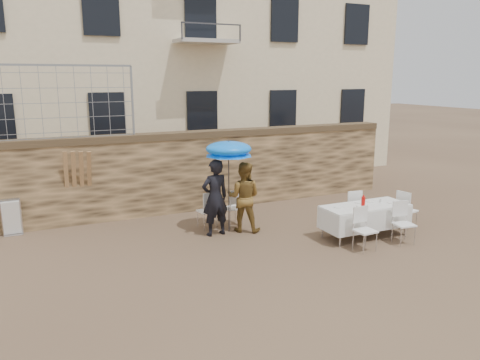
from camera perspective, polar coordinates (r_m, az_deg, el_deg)
name	(u,v)px	position (r m, az deg, el deg)	size (l,w,h in m)	color
ground	(269,276)	(9.16, 3.53, -11.56)	(80.00, 80.00, 0.00)	brown
stone_wall	(186,172)	(13.24, -6.63, 0.95)	(13.00, 0.50, 2.20)	brown
chain_link_fence	(67,103)	(12.41, -20.31, 8.82)	(3.20, 0.06, 1.80)	gray
man_suit	(215,198)	(11.10, -3.06, -2.17)	(0.67, 0.44, 1.85)	black
woman_dress	(244,197)	(11.40, 0.45, -2.08)	(0.84, 0.65, 1.72)	#A27531
umbrella	(229,151)	(11.12, -1.39, 3.50)	(1.14, 1.14, 2.11)	#3F3F44
couple_chair_left	(207,210)	(11.71, -4.03, -3.65)	(0.48, 0.48, 0.96)	white
couple_chair_right	(233,207)	(11.96, -0.89, -3.27)	(0.48, 0.48, 0.96)	white
banquet_table	(365,207)	(11.41, 15.04, -3.19)	(2.10, 0.85, 0.78)	silver
soda_bottle	(363,202)	(11.13, 14.79, -2.64)	(0.09, 0.09, 0.26)	red
table_chair_front_left	(365,230)	(10.56, 15.03, -5.87)	(0.48, 0.48, 0.96)	white
table_chair_front_right	(404,223)	(11.27, 19.37, -5.00)	(0.48, 0.48, 0.96)	white
table_chair_back	(351,208)	(12.19, 13.32, -3.31)	(0.48, 0.48, 0.96)	white
table_chair_side	(407,209)	(12.46, 19.68, -3.38)	(0.48, 0.48, 0.96)	white
chair_stack_right	(12,216)	(12.50, -26.06, -3.97)	(0.46, 0.32, 0.92)	white
wood_planks	(80,187)	(12.48, -18.95, -0.83)	(0.70, 0.20, 2.00)	#A37749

